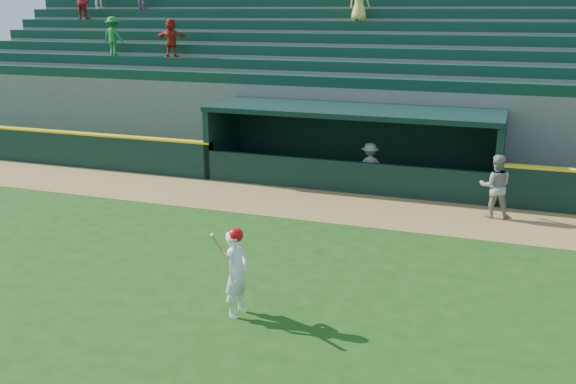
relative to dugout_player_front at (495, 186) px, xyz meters
The scene contains 9 objects.
ground 7.19m from the dugout_player_front, 130.08° to the right, with size 120.00×120.00×0.00m, color #1A4110.
warning_track 4.71m from the dugout_player_front, behind, with size 40.00×3.00×0.01m, color olive.
field_wall_left 16.88m from the dugout_player_front, behind, with size 15.50×0.30×1.20m, color black.
wall_stripe_left 16.88m from the dugout_player_front, behind, with size 15.50×0.32×0.06m, color yellow.
dugout_player_front is the anchor object (origin of this frame).
dugout_player_inside 4.19m from the dugout_player_front, 156.66° to the left, with size 0.96×0.55×1.49m, color #9D9D98.
dugout 5.27m from the dugout_player_front, 151.05° to the left, with size 9.40×2.80×2.46m.
stands 8.61m from the dugout_player_front, 122.90° to the left, with size 34.50×6.25×7.47m.
batter_at_plate 8.81m from the dugout_player_front, 118.51° to the right, with size 0.54×0.78×1.71m.
Camera 1 is at (4.96, -12.21, 5.46)m, focal length 40.00 mm.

